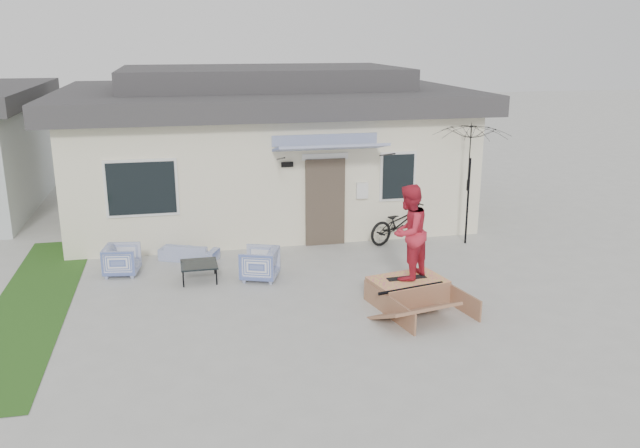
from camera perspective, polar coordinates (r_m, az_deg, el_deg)
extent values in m
plane|color=#A8A8A2|center=(11.67, 0.43, -8.64)|extent=(90.00, 90.00, 0.00)
cube|color=#214B18|center=(13.58, -23.67, -6.39)|extent=(1.40, 8.00, 0.01)
cube|color=beige|center=(18.80, -4.91, 5.63)|extent=(10.00, 7.00, 3.00)
cube|color=#323235|center=(18.57, -5.04, 10.95)|extent=(10.80, 7.80, 0.50)
cube|color=#323235|center=(18.53, -5.09, 12.65)|extent=(7.50, 4.50, 0.60)
cube|color=#4C3F32|center=(15.65, 0.45, 1.89)|extent=(0.95, 0.08, 2.10)
cube|color=white|center=(15.20, -15.22, 3.03)|extent=(1.60, 0.06, 1.30)
cube|color=white|center=(16.02, 6.76, 4.13)|extent=(0.90, 0.06, 1.20)
cube|color=#4357A4|center=(14.88, 0.89, 6.66)|extent=(2.50, 1.09, 0.29)
imported|color=#4357A4|center=(15.06, -11.30, -2.15)|extent=(1.34, 0.89, 0.51)
imported|color=#4357A4|center=(14.46, -16.81, -2.90)|extent=(0.74, 0.77, 0.70)
imported|color=#4357A4|center=(13.64, -5.27, -3.32)|extent=(0.88, 0.90, 0.73)
cube|color=black|center=(13.80, -10.43, -4.10)|extent=(0.75, 0.75, 0.37)
imported|color=black|center=(16.11, 6.91, 0.44)|extent=(1.90, 1.28, 1.15)
cylinder|color=black|center=(16.14, 12.70, 1.94)|extent=(0.05, 0.05, 2.10)
imported|color=black|center=(15.99, 12.85, 4.37)|extent=(1.94, 1.81, 0.90)
cube|color=black|center=(12.55, 7.53, -4.62)|extent=(0.77, 0.23, 0.05)
imported|color=red|center=(12.26, 7.68, -0.58)|extent=(1.11, 1.09, 1.80)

